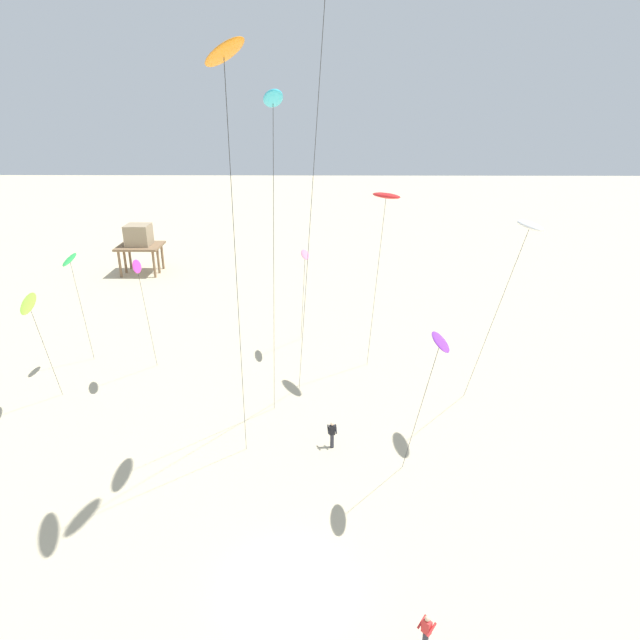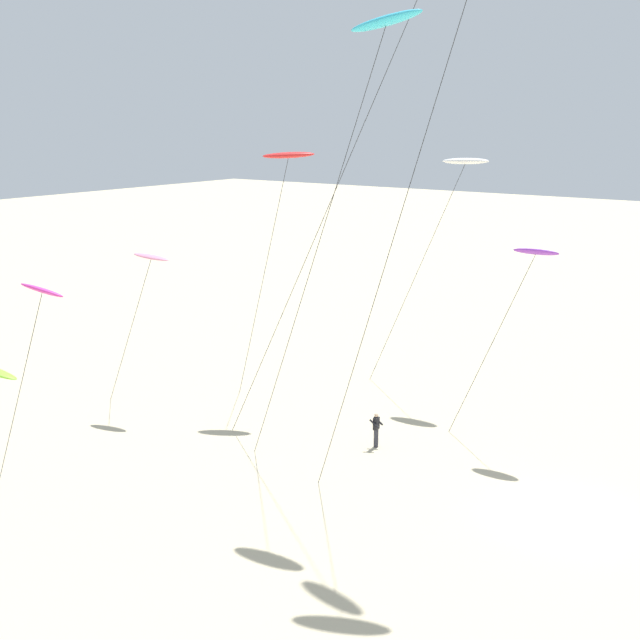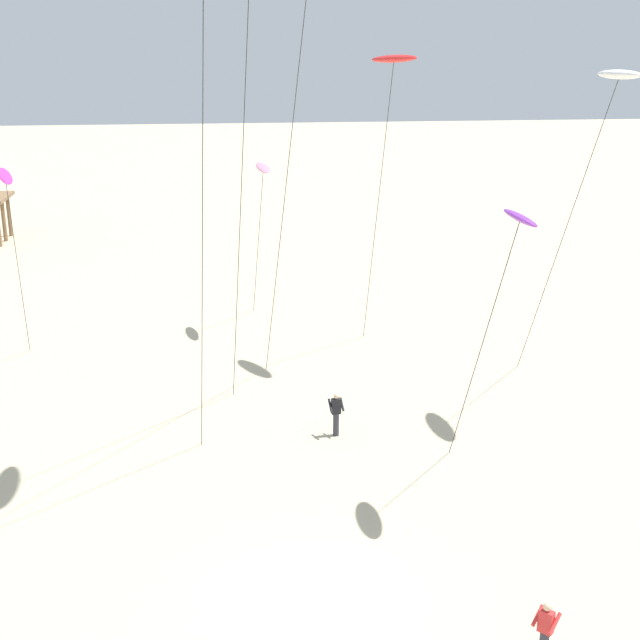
{
  "view_description": "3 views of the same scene",
  "coord_description": "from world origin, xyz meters",
  "px_view_note": "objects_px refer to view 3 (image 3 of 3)",
  "views": [
    {
      "loc": [
        1.49,
        -17.19,
        18.75
      ],
      "look_at": [
        1.22,
        10.92,
        7.47
      ],
      "focal_mm": 31.17,
      "sensor_mm": 36.0,
      "label": 1
    },
    {
      "loc": [
        -31.22,
        -10.69,
        15.24
      ],
      "look_at": [
        0.33,
        11.88,
        6.14
      ],
      "focal_mm": 49.55,
      "sensor_mm": 36.0,
      "label": 2
    },
    {
      "loc": [
        -1.91,
        -18.86,
        14.05
      ],
      "look_at": [
        1.28,
        9.36,
        4.66
      ],
      "focal_mm": 48.39,
      "sensor_mm": 36.0,
      "label": 3
    }
  ],
  "objects_px": {
    "kite_red": "(394,61)",
    "kite_purple": "(519,221)",
    "kite_flyer_middle": "(545,631)",
    "kite_magenta": "(5,178)",
    "kite_flyer_nearest": "(336,413)",
    "kite_pink": "(263,169)",
    "kite_white": "(618,77)"
  },
  "relations": [
    {
      "from": "kite_white",
      "to": "kite_pink",
      "type": "distance_m",
      "value": 17.23
    },
    {
      "from": "kite_red",
      "to": "kite_purple",
      "type": "bearing_deg",
      "value": -85.04
    },
    {
      "from": "kite_red",
      "to": "kite_flyer_nearest",
      "type": "xyz_separation_m",
      "value": [
        -3.3,
        -7.6,
        -12.18
      ]
    },
    {
      "from": "kite_red",
      "to": "kite_magenta",
      "type": "relative_size",
      "value": 1.48
    },
    {
      "from": "kite_flyer_nearest",
      "to": "kite_magenta",
      "type": "bearing_deg",
      "value": 149.8
    },
    {
      "from": "kite_pink",
      "to": "kite_magenta",
      "type": "bearing_deg",
      "value": -153.92
    },
    {
      "from": "kite_red",
      "to": "kite_flyer_nearest",
      "type": "relative_size",
      "value": 8.01
    },
    {
      "from": "kite_magenta",
      "to": "kite_purple",
      "type": "bearing_deg",
      "value": -37.02
    },
    {
      "from": "kite_red",
      "to": "kite_flyer_middle",
      "type": "distance_m",
      "value": 23.61
    },
    {
      "from": "kite_purple",
      "to": "kite_pink",
      "type": "height_order",
      "value": "kite_purple"
    },
    {
      "from": "kite_purple",
      "to": "kite_magenta",
      "type": "height_order",
      "value": "kite_purple"
    },
    {
      "from": "kite_purple",
      "to": "kite_pink",
      "type": "xyz_separation_m",
      "value": [
        -6.35,
        18.02,
        -1.09
      ]
    },
    {
      "from": "kite_flyer_nearest",
      "to": "kite_purple",
      "type": "bearing_deg",
      "value": -51.12
    },
    {
      "from": "kite_red",
      "to": "kite_white",
      "type": "bearing_deg",
      "value": -45.83
    },
    {
      "from": "kite_red",
      "to": "kite_purple",
      "type": "height_order",
      "value": "kite_red"
    },
    {
      "from": "kite_purple",
      "to": "kite_pink",
      "type": "relative_size",
      "value": 1.14
    },
    {
      "from": "kite_pink",
      "to": "kite_red",
      "type": "bearing_deg",
      "value": -43.29
    },
    {
      "from": "kite_pink",
      "to": "kite_flyer_middle",
      "type": "xyz_separation_m",
      "value": [
        5.15,
        -25.14,
        -7.11
      ]
    },
    {
      "from": "kite_flyer_nearest",
      "to": "kite_red",
      "type": "bearing_deg",
      "value": 66.51
    },
    {
      "from": "kite_pink",
      "to": "kite_flyer_nearest",
      "type": "bearing_deg",
      "value": -81.35
    },
    {
      "from": "kite_magenta",
      "to": "kite_flyer_nearest",
      "type": "xyz_separation_m",
      "value": [
        12.55,
        -7.3,
        -7.68
      ]
    },
    {
      "from": "kite_white",
      "to": "kite_flyer_nearest",
      "type": "bearing_deg",
      "value": -175.14
    },
    {
      "from": "kite_white",
      "to": "kite_red",
      "type": "relative_size",
      "value": 0.97
    },
    {
      "from": "kite_purple",
      "to": "kite_flyer_middle",
      "type": "height_order",
      "value": "kite_purple"
    },
    {
      "from": "kite_purple",
      "to": "kite_flyer_middle",
      "type": "bearing_deg",
      "value": -99.54
    },
    {
      "from": "kite_red",
      "to": "kite_purple",
      "type": "xyz_separation_m",
      "value": [
        1.14,
        -13.11,
        -3.98
      ]
    },
    {
      "from": "kite_red",
      "to": "kite_pink",
      "type": "height_order",
      "value": "kite_red"
    },
    {
      "from": "kite_flyer_nearest",
      "to": "kite_pink",
      "type": "bearing_deg",
      "value": 98.65
    },
    {
      "from": "kite_red",
      "to": "kite_flyer_nearest",
      "type": "bearing_deg",
      "value": -113.49
    },
    {
      "from": "kite_magenta",
      "to": "kite_flyer_middle",
      "type": "height_order",
      "value": "kite_magenta"
    },
    {
      "from": "kite_magenta",
      "to": "kite_flyer_nearest",
      "type": "relative_size",
      "value": 5.43
    },
    {
      "from": "kite_purple",
      "to": "kite_flyer_nearest",
      "type": "distance_m",
      "value": 10.83
    }
  ]
}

